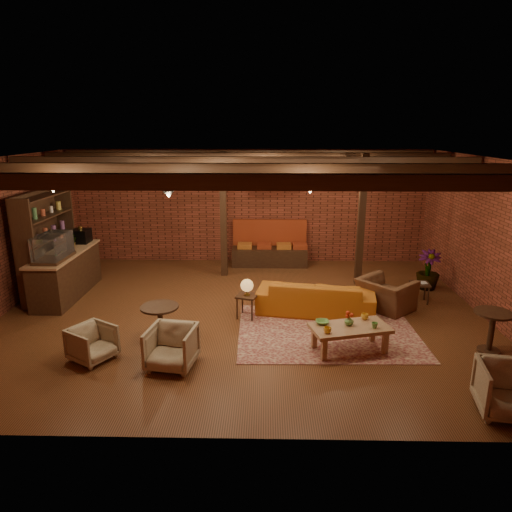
{
  "coord_description": "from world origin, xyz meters",
  "views": [
    {
      "loc": [
        0.48,
        -8.9,
        3.78
      ],
      "look_at": [
        0.29,
        0.2,
        1.21
      ],
      "focal_mm": 32.0,
      "sensor_mm": 36.0,
      "label": 1
    }
  ],
  "objects_px": {
    "armchair_far": "(509,388)",
    "armchair_a": "(92,342)",
    "armchair_right": "(386,289)",
    "round_table_right": "(492,325)",
    "side_table_lamp": "(247,288)",
    "side_table_book": "(420,285)",
    "plant_tall": "(432,231)",
    "sofa": "(316,297)",
    "round_table_left": "(160,318)",
    "armchair_b": "(171,345)",
    "coffee_table": "(349,329)"
  },
  "relations": [
    {
      "from": "armchair_far",
      "to": "armchair_a",
      "type": "bearing_deg",
      "value": 178.06
    },
    {
      "from": "armchair_right",
      "to": "round_table_right",
      "type": "relative_size",
      "value": 1.41
    },
    {
      "from": "side_table_lamp",
      "to": "round_table_right",
      "type": "xyz_separation_m",
      "value": [
        4.29,
        -1.4,
        -0.13
      ]
    },
    {
      "from": "round_table_right",
      "to": "side_table_book",
      "type": "bearing_deg",
      "value": 101.52
    },
    {
      "from": "round_table_right",
      "to": "armchair_far",
      "type": "distance_m",
      "value": 1.92
    },
    {
      "from": "round_table_right",
      "to": "plant_tall",
      "type": "distance_m",
      "value": 3.35
    },
    {
      "from": "sofa",
      "to": "armchair_a",
      "type": "relative_size",
      "value": 3.68
    },
    {
      "from": "round_table_left",
      "to": "armchair_b",
      "type": "distance_m",
      "value": 0.94
    },
    {
      "from": "armchair_right",
      "to": "side_table_lamp",
      "type": "bearing_deg",
      "value": 57.73
    },
    {
      "from": "coffee_table",
      "to": "armchair_far",
      "type": "distance_m",
      "value": 2.57
    },
    {
      "from": "armchair_right",
      "to": "side_table_book",
      "type": "height_order",
      "value": "armchair_right"
    },
    {
      "from": "coffee_table",
      "to": "armchair_a",
      "type": "xyz_separation_m",
      "value": [
        -4.35,
        -0.42,
        -0.08
      ]
    },
    {
      "from": "side_table_lamp",
      "to": "armchair_a",
      "type": "distance_m",
      "value": 3.13
    },
    {
      "from": "side_table_lamp",
      "to": "armchair_a",
      "type": "height_order",
      "value": "side_table_lamp"
    },
    {
      "from": "armchair_right",
      "to": "armchair_a",
      "type": "bearing_deg",
      "value": 71.48
    },
    {
      "from": "armchair_a",
      "to": "armchair_right",
      "type": "height_order",
      "value": "armchair_right"
    },
    {
      "from": "round_table_left",
      "to": "armchair_far",
      "type": "height_order",
      "value": "armchair_far"
    },
    {
      "from": "sofa",
      "to": "round_table_right",
      "type": "xyz_separation_m",
      "value": [
        2.86,
        -1.69,
        0.14
      ]
    },
    {
      "from": "armchair_b",
      "to": "round_table_right",
      "type": "xyz_separation_m",
      "value": [
        5.43,
        0.63,
        0.12
      ]
    },
    {
      "from": "round_table_right",
      "to": "armchair_far",
      "type": "bearing_deg",
      "value": -108.77
    },
    {
      "from": "side_table_lamp",
      "to": "side_table_book",
      "type": "relative_size",
      "value": 1.78
    },
    {
      "from": "plant_tall",
      "to": "armchair_a",
      "type": "bearing_deg",
      "value": -151.79
    },
    {
      "from": "sofa",
      "to": "armchair_right",
      "type": "relative_size",
      "value": 2.31
    },
    {
      "from": "armchair_right",
      "to": "armchair_far",
      "type": "relative_size",
      "value": 1.34
    },
    {
      "from": "coffee_table",
      "to": "plant_tall",
      "type": "distance_m",
      "value": 4.19
    },
    {
      "from": "armchair_a",
      "to": "plant_tall",
      "type": "distance_m",
      "value": 7.8
    },
    {
      "from": "round_table_left",
      "to": "armchair_far",
      "type": "distance_m",
      "value": 5.57
    },
    {
      "from": "side_table_lamp",
      "to": "armchair_b",
      "type": "height_order",
      "value": "side_table_lamp"
    },
    {
      "from": "sofa",
      "to": "armchair_far",
      "type": "distance_m",
      "value": 4.16
    },
    {
      "from": "armchair_right",
      "to": "sofa",
      "type": "bearing_deg",
      "value": 55.67
    },
    {
      "from": "armchair_b",
      "to": "round_table_right",
      "type": "bearing_deg",
      "value": 15.68
    },
    {
      "from": "side_table_lamp",
      "to": "round_table_right",
      "type": "distance_m",
      "value": 4.51
    },
    {
      "from": "round_table_left",
      "to": "armchair_right",
      "type": "relative_size",
      "value": 0.68
    },
    {
      "from": "round_table_left",
      "to": "sofa",
      "type": "bearing_deg",
      "value": 26.44
    },
    {
      "from": "sofa",
      "to": "plant_tall",
      "type": "distance_m",
      "value": 3.41
    },
    {
      "from": "round_table_left",
      "to": "side_table_book",
      "type": "height_order",
      "value": "round_table_left"
    },
    {
      "from": "side_table_book",
      "to": "plant_tall",
      "type": "relative_size",
      "value": 0.16
    },
    {
      "from": "plant_tall",
      "to": "armchair_far",
      "type": "bearing_deg",
      "value": -96.99
    },
    {
      "from": "side_table_lamp",
      "to": "plant_tall",
      "type": "bearing_deg",
      "value": 22.92
    },
    {
      "from": "armchair_b",
      "to": "plant_tall",
      "type": "height_order",
      "value": "plant_tall"
    },
    {
      "from": "side_table_lamp",
      "to": "armchair_right",
      "type": "height_order",
      "value": "armchair_right"
    },
    {
      "from": "round_table_left",
      "to": "coffee_table",
      "type": "bearing_deg",
      "value": -4.12
    },
    {
      "from": "armchair_a",
      "to": "side_table_book",
      "type": "relative_size",
      "value": 1.42
    },
    {
      "from": "sofa",
      "to": "plant_tall",
      "type": "relative_size",
      "value": 0.84
    },
    {
      "from": "round_table_right",
      "to": "plant_tall",
      "type": "height_order",
      "value": "plant_tall"
    },
    {
      "from": "round_table_left",
      "to": "armchair_b",
      "type": "bearing_deg",
      "value": -66.58
    },
    {
      "from": "side_table_book",
      "to": "plant_tall",
      "type": "xyz_separation_m",
      "value": [
        0.48,
        0.88,
        1.03
      ]
    },
    {
      "from": "sofa",
      "to": "armchair_b",
      "type": "bearing_deg",
      "value": 51.55
    },
    {
      "from": "sofa",
      "to": "plant_tall",
      "type": "bearing_deg",
      "value": -142.41
    },
    {
      "from": "side_table_lamp",
      "to": "round_table_right",
      "type": "height_order",
      "value": "side_table_lamp"
    }
  ]
}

